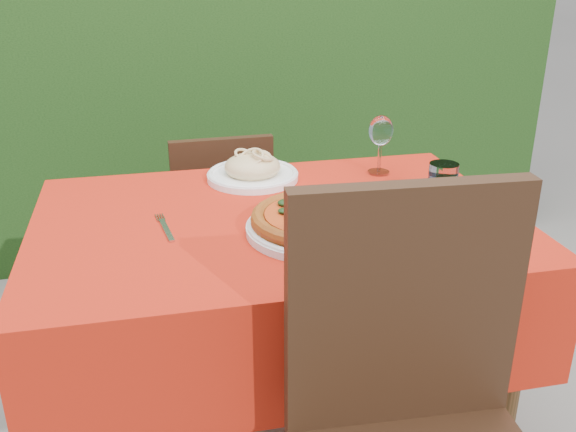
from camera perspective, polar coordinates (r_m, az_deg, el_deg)
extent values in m
cube|color=black|center=(3.15, -6.86, 11.70)|extent=(3.20, 0.55, 1.60)
cube|color=#462B16|center=(1.70, -1.03, -0.90)|extent=(1.20, 0.80, 0.04)
cylinder|color=#462B16|center=(1.80, 19.13, -14.52)|extent=(0.05, 0.05, 0.70)
cylinder|color=#462B16|center=(2.15, -17.20, -7.57)|extent=(0.05, 0.05, 0.70)
cylinder|color=#462B16|center=(2.30, 10.61, -4.77)|extent=(0.05, 0.05, 0.70)
cube|color=red|center=(1.76, -1.00, -4.84)|extent=(1.26, 0.86, 0.32)
cube|color=black|center=(1.26, 10.34, -7.99)|extent=(0.46, 0.07, 0.51)
cube|color=black|center=(2.51, -6.14, -1.17)|extent=(0.37, 0.37, 0.03)
cube|color=black|center=(2.28, -5.77, 2.11)|extent=(0.36, 0.04, 0.39)
cylinder|color=black|center=(2.76, -3.26, -3.40)|extent=(0.03, 0.03, 0.37)
cylinder|color=black|center=(2.72, -9.65, -4.05)|extent=(0.03, 0.03, 0.37)
cylinder|color=black|center=(2.49, -1.89, -6.47)|extent=(0.03, 0.03, 0.37)
cylinder|color=black|center=(2.45, -9.01, -7.25)|extent=(0.03, 0.03, 0.37)
cylinder|color=silver|center=(1.59, 2.63, -1.14)|extent=(0.36, 0.36, 0.02)
cylinder|color=#B15718|center=(1.58, 2.64, -0.43)|extent=(0.37, 0.37, 0.02)
cylinder|color=#A3290A|center=(1.58, 2.65, 0.11)|extent=(0.30, 0.30, 0.01)
cylinder|color=white|center=(1.96, -3.16, 3.55)|extent=(0.28, 0.28, 0.02)
ellipsoid|color=#DDC08A|center=(1.95, -3.18, 4.41)|extent=(0.22, 0.22, 0.08)
cylinder|color=white|center=(1.83, 13.58, 2.95)|extent=(0.08, 0.08, 0.11)
cylinder|color=#A1C2DB|center=(1.83, 13.53, 2.48)|extent=(0.07, 0.07, 0.07)
cylinder|color=white|center=(2.03, 8.05, 3.88)|extent=(0.07, 0.07, 0.01)
cylinder|color=white|center=(2.01, 8.13, 5.23)|extent=(0.01, 0.01, 0.09)
ellipsoid|color=white|center=(1.99, 8.27, 7.53)|extent=(0.08, 0.08, 0.09)
cube|color=silver|center=(1.63, -10.75, -1.23)|extent=(0.05, 0.19, 0.01)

